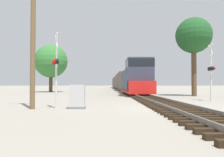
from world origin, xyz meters
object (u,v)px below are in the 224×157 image
(crossing_signal_near, at_px, (56,65))
(utility_pole, at_px, (33,21))
(crossing_signal_far, at_px, (211,69))
(tree_mid_background, at_px, (51,61))
(tree_far_right, at_px, (194,36))
(freight_train, at_px, (120,82))
(relay_cabinet, at_px, (77,97))

(crossing_signal_near, distance_m, utility_pole, 2.64)
(utility_pole, bearing_deg, crossing_signal_near, 18.47)
(crossing_signal_far, bearing_deg, tree_mid_background, 48.01)
(tree_far_right, bearing_deg, utility_pole, -137.90)
(freight_train, bearing_deg, tree_far_right, -80.21)
(tree_mid_background, bearing_deg, tree_far_right, -33.68)
(tree_mid_background, bearing_deg, crossing_signal_far, -48.09)
(relay_cabinet, distance_m, utility_pole, 4.77)
(freight_train, height_order, utility_pole, utility_pole)
(relay_cabinet, height_order, utility_pole, utility_pole)
(freight_train, distance_m, relay_cabinet, 48.53)
(crossing_signal_far, distance_m, tree_mid_background, 27.08)
(freight_train, xyz_separation_m, crossing_signal_near, (-6.52, -48.02, 0.48))
(utility_pole, bearing_deg, crossing_signal_far, 23.64)
(crossing_signal_near, bearing_deg, relay_cabinet, 61.31)
(crossing_signal_near, distance_m, tree_far_right, 18.11)
(crossing_signal_far, xyz_separation_m, relay_cabinet, (-10.02, -5.26, -1.89))
(crossing_signal_near, xyz_separation_m, crossing_signal_far, (11.26, 5.05, 0.11))
(freight_train, xyz_separation_m, utility_pole, (-7.67, -48.40, 2.82))
(freight_train, xyz_separation_m, relay_cabinet, (-5.28, -48.23, -1.31))
(relay_cabinet, bearing_deg, tree_mid_background, 107.50)
(crossing_signal_far, distance_m, relay_cabinet, 11.47)
(relay_cabinet, bearing_deg, crossing_signal_near, 170.27)
(tree_mid_background, bearing_deg, relay_cabinet, -72.50)
(crossing_signal_far, bearing_deg, freight_train, 12.39)
(crossing_signal_far, relative_size, tree_mid_background, 0.56)
(tree_far_right, bearing_deg, relay_cabinet, -132.87)
(crossing_signal_far, bearing_deg, relay_cabinet, 123.80)
(crossing_signal_far, relative_size, tree_far_right, 0.51)
(freight_train, distance_m, crossing_signal_far, 43.23)
(relay_cabinet, relative_size, utility_pole, 0.14)
(freight_train, relative_size, tree_mid_background, 9.47)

